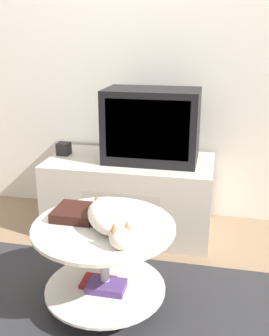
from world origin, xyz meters
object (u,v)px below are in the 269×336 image
(dvd_box, at_px, (76,213))
(cat, at_px, (111,218))
(tv, at_px, (152,126))
(speaker, at_px, (64,149))

(dvd_box, bearing_deg, cat, -24.54)
(tv, xyz_separation_m, dvd_box, (-0.23, -0.85, -0.26))
(speaker, xyz_separation_m, dvd_box, (0.40, -0.85, -0.07))
(cat, bearing_deg, dvd_box, -144.21)
(tv, xyz_separation_m, cat, (-0.02, -0.94, -0.22))
(speaker, bearing_deg, dvd_box, -64.91)
(speaker, xyz_separation_m, cat, (0.60, -0.95, -0.03))
(dvd_box, relative_size, cat, 0.41)
(speaker, bearing_deg, cat, -57.47)
(tv, distance_m, dvd_box, 0.92)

